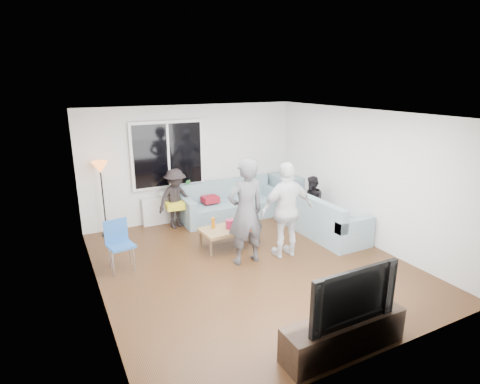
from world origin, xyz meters
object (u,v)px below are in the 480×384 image
side_chair (121,246)px  player_left (246,212)px  spectator_right (312,202)px  sofa_right_section (324,215)px  sofa_back_section (230,201)px  television (347,292)px  player_right (287,210)px  tv_console (343,335)px  coffee_table (230,237)px  spectator_back (176,198)px  floor_lamp (103,200)px

side_chair → player_left: (2.00, -0.71, 0.51)m
player_left → spectator_right: (2.07, 0.84, -0.36)m
sofa_right_section → sofa_back_section: bearing=36.8°
player_left → television: (-0.06, -2.60, -0.15)m
sofa_right_section → side_chair: 4.08m
player_left → sofa_right_section: bearing=-169.1°
player_right → tv_console: player_right is taller
coffee_table → spectator_right: (2.04, 0.12, 0.37)m
player_left → spectator_back: player_left is taller
player_right → sofa_right_section: bearing=-153.7°
sofa_right_section → player_left: 2.17m
spectator_back → spectator_right: bearing=-41.7°
spectator_back → television: size_ratio=1.09×
spectator_back → television: 4.83m
floor_lamp → television: bearing=-68.8°
sofa_right_section → floor_lamp: 4.55m
spectator_back → player_left: bearing=-90.3°
sofa_right_section → side_chair: side_chair is taller
player_right → tv_console: bearing=76.1°
sofa_back_section → spectator_right: 1.88m
player_right → spectator_right: size_ratio=1.53×
side_chair → player_right: bearing=-26.0°
sofa_back_section → tv_console: bearing=-99.7°
player_left → tv_console: 2.70m
sofa_back_section → tv_console: 4.84m
sofa_right_section → floor_lamp: bearing=63.9°
sofa_right_section → player_left: size_ratio=1.07×
player_right → floor_lamp: bearing=-36.8°
player_left → tv_console: bearing=88.2°
player_left → player_right: 0.80m
sofa_right_section → coffee_table: bearing=81.6°
sofa_back_section → tv_console: size_ratio=1.44×
spectator_back → television: bearing=-98.5°
coffee_table → floor_lamp: bearing=140.2°
sofa_right_section → spectator_back: size_ratio=1.53×
coffee_table → side_chair: bearing=-179.9°
side_chair → spectator_right: size_ratio=0.75×
spectator_back → television: spectator_back is taller
spectator_right → tv_console: (-2.13, -3.44, -0.35)m
coffee_table → sofa_back_section: bearing=63.5°
sofa_back_section → side_chair: 3.12m
sofa_back_section → spectator_right: bearing=-45.4°
side_chair → television: television is taller
sofa_back_section → sofa_right_section: bearing=-53.2°
sofa_right_section → television: (-2.13, -3.01, 0.36)m
coffee_table → side_chair: 2.05m
side_chair → player_left: bearing=-29.5°
tv_console → spectator_back: bearing=95.7°
sofa_back_section → side_chair: size_ratio=2.67×
sofa_back_section → coffee_table: 1.64m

